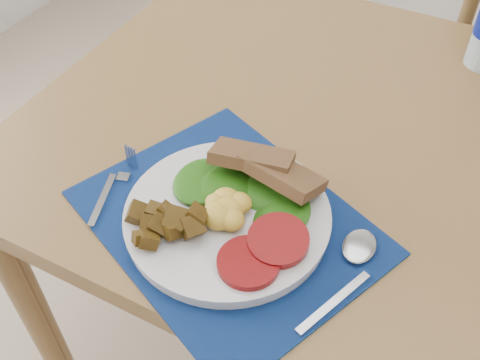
# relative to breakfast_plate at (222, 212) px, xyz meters

# --- Properties ---
(table) EXTENTS (1.40, 0.90, 0.75)m
(table) POSITION_rel_breakfast_plate_xyz_m (0.25, 0.28, -0.11)
(table) COLOR brown
(table) RESTS_ON ground
(placemat) EXTENTS (0.51, 0.46, 0.00)m
(placemat) POSITION_rel_breakfast_plate_xyz_m (0.01, 0.00, -0.02)
(placemat) COLOR black
(placemat) RESTS_ON table
(breakfast_plate) EXTENTS (0.30, 0.30, 0.07)m
(breakfast_plate) POSITION_rel_breakfast_plate_xyz_m (0.00, 0.00, 0.00)
(breakfast_plate) COLOR silver
(breakfast_plate) RESTS_ON placemat
(fork) EXTENTS (0.04, 0.15, 0.00)m
(fork) POSITION_rel_breakfast_plate_xyz_m (-0.18, -0.01, -0.02)
(fork) COLOR #B2B5BA
(fork) RESTS_ON placemat
(spoon) EXTENTS (0.06, 0.20, 0.01)m
(spoon) POSITION_rel_breakfast_plate_xyz_m (0.19, 0.02, -0.02)
(spoon) COLOR #B2B5BA
(spoon) RESTS_ON placemat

